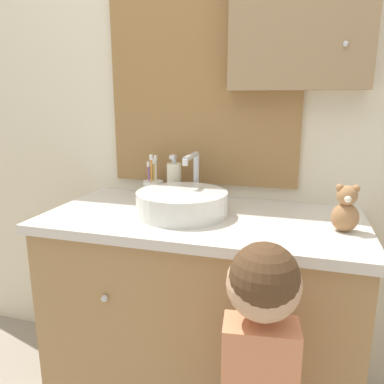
# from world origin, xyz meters

# --- Properties ---
(wall_back) EXTENTS (3.20, 0.18, 2.50)m
(wall_back) POSITION_xyz_m (0.02, 0.62, 1.28)
(wall_back) COLOR beige
(wall_back) RESTS_ON ground_plane
(vanity_counter) EXTENTS (1.19, 0.60, 0.84)m
(vanity_counter) POSITION_xyz_m (0.00, 0.30, 0.42)
(vanity_counter) COLOR #A37A4C
(vanity_counter) RESTS_ON ground_plane
(sink_basin) EXTENTS (0.35, 0.39, 0.22)m
(sink_basin) POSITION_xyz_m (-0.07, 0.29, 0.89)
(sink_basin) COLOR silver
(sink_basin) RESTS_ON vanity_counter
(toothbrush_holder) EXTENTS (0.09, 0.09, 0.20)m
(toothbrush_holder) POSITION_xyz_m (-0.28, 0.50, 0.88)
(toothbrush_holder) COLOR silver
(toothbrush_holder) RESTS_ON vanity_counter
(soap_dispenser) EXTENTS (0.06, 0.06, 0.20)m
(soap_dispenser) POSITION_xyz_m (-0.18, 0.49, 0.92)
(soap_dispenser) COLOR beige
(soap_dispenser) RESTS_ON vanity_counter
(child_figure) EXTENTS (0.21, 0.46, 0.93)m
(child_figure) POSITION_xyz_m (0.28, -0.15, 0.60)
(child_figure) COLOR slate
(child_figure) RESTS_ON ground_plane
(teddy_bear) EXTENTS (0.09, 0.07, 0.16)m
(teddy_bear) POSITION_xyz_m (0.50, 0.26, 0.92)
(teddy_bear) COLOR #9E7047
(teddy_bear) RESTS_ON vanity_counter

